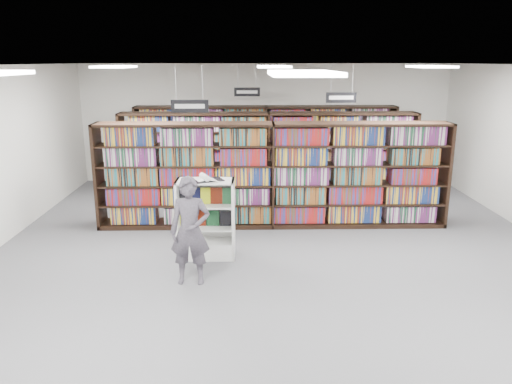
{
  "coord_description": "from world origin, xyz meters",
  "views": [
    {
      "loc": [
        -0.52,
        -7.73,
        3.28
      ],
      "look_at": [
        -0.36,
        0.5,
        1.1
      ],
      "focal_mm": 35.0,
      "sensor_mm": 36.0,
      "label": 1
    }
  ],
  "objects_px": {
    "open_book": "(205,179)",
    "shopper": "(190,231)",
    "bookshelf_row_near": "(273,175)",
    "endcap_display": "(206,230)"
  },
  "relations": [
    {
      "from": "open_book",
      "to": "shopper",
      "type": "relative_size",
      "value": 0.38
    },
    {
      "from": "bookshelf_row_near",
      "to": "endcap_display",
      "type": "relative_size",
      "value": 5.16
    },
    {
      "from": "endcap_display",
      "to": "shopper",
      "type": "bearing_deg",
      "value": -97.23
    },
    {
      "from": "open_book",
      "to": "shopper",
      "type": "distance_m",
      "value": 1.15
    },
    {
      "from": "bookshelf_row_near",
      "to": "endcap_display",
      "type": "bearing_deg",
      "value": -126.51
    },
    {
      "from": "open_book",
      "to": "shopper",
      "type": "height_order",
      "value": "shopper"
    },
    {
      "from": "shopper",
      "to": "bookshelf_row_near",
      "type": "bearing_deg",
      "value": 64.16
    },
    {
      "from": "endcap_display",
      "to": "open_book",
      "type": "relative_size",
      "value": 2.16
    },
    {
      "from": "endcap_display",
      "to": "shopper",
      "type": "relative_size",
      "value": 0.83
    },
    {
      "from": "shopper",
      "to": "endcap_display",
      "type": "bearing_deg",
      "value": 82.85
    }
  ]
}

